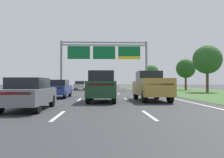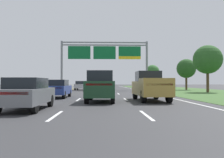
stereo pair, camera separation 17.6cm
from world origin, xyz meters
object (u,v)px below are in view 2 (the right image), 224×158
(overhead_sign_gantry, at_px, (105,55))
(car_silver_left_lane_sedan, at_px, (81,85))
(roadside_tree_mid, at_px, (208,60))
(car_grey_left_lane_sedan, at_px, (27,93))
(car_blue_left_lane_sedan, at_px, (58,88))
(roadside_tree_far, at_px, (186,69))
(pickup_truck_gold, at_px, (150,86))
(car_darkgreen_centre_lane_suv, at_px, (101,86))
(roadside_tree_distant, at_px, (152,72))

(overhead_sign_gantry, bearing_deg, car_silver_left_lane_sedan, 162.90)
(roadside_tree_mid, bearing_deg, car_grey_left_lane_sedan, -132.17)
(car_blue_left_lane_sedan, height_order, roadside_tree_far, roadside_tree_far)
(pickup_truck_gold, bearing_deg, roadside_tree_far, -25.68)
(car_darkgreen_centre_lane_suv, xyz_separation_m, roadside_tree_far, (14.83, 25.01, 2.66))
(roadside_tree_distant, bearing_deg, overhead_sign_gantry, -124.13)
(car_silver_left_lane_sedan, xyz_separation_m, car_darkgreen_centre_lane_suv, (3.81, -25.80, 0.28))
(pickup_truck_gold, distance_m, car_silver_left_lane_sedan, 26.07)
(car_silver_left_lane_sedan, distance_m, car_darkgreen_centre_lane_suv, 26.08)
(car_blue_left_lane_sedan, height_order, roadside_tree_mid, roadside_tree_mid)
(overhead_sign_gantry, bearing_deg, roadside_tree_mid, -34.96)
(pickup_truck_gold, bearing_deg, car_silver_left_lane_sedan, 15.72)
(car_grey_left_lane_sedan, xyz_separation_m, car_silver_left_lane_sedan, (-0.23, 30.51, 0.00))
(roadside_tree_mid, bearing_deg, roadside_tree_distant, 93.73)
(overhead_sign_gantry, bearing_deg, car_darkgreen_centre_lane_suv, -90.92)
(overhead_sign_gantry, relative_size, car_grey_left_lane_sedan, 3.42)
(car_grey_left_lane_sedan, bearing_deg, roadside_tree_mid, -41.86)
(pickup_truck_gold, height_order, car_silver_left_lane_sedan, pickup_truck_gold)
(car_darkgreen_centre_lane_suv, bearing_deg, car_silver_left_lane_sedan, 10.11)
(car_blue_left_lane_sedan, bearing_deg, roadside_tree_distant, -22.65)
(car_grey_left_lane_sedan, xyz_separation_m, car_blue_left_lane_sedan, (-0.23, 9.15, 0.00))
(car_silver_left_lane_sedan, xyz_separation_m, roadside_tree_mid, (17.97, -10.92, 3.57))
(car_blue_left_lane_sedan, xyz_separation_m, roadside_tree_distant, (16.19, 37.76, 3.12))
(car_darkgreen_centre_lane_suv, distance_m, roadside_tree_far, 29.20)
(car_blue_left_lane_sedan, relative_size, car_silver_left_lane_sedan, 0.99)
(car_blue_left_lane_sedan, xyz_separation_m, car_darkgreen_centre_lane_suv, (3.80, -4.44, 0.28))
(car_grey_left_lane_sedan, relative_size, car_darkgreen_centre_lane_suv, 0.93)
(overhead_sign_gantry, xyz_separation_m, pickup_truck_gold, (3.23, -23.70, -4.97))
(pickup_truck_gold, xyz_separation_m, roadside_tree_distant, (8.77, 41.39, 2.86))
(car_silver_left_lane_sedan, distance_m, roadside_tree_far, 18.88)
(overhead_sign_gantry, height_order, roadside_tree_mid, overhead_sign_gantry)
(car_blue_left_lane_sedan, xyz_separation_m, roadside_tree_far, (18.63, 20.57, 2.94))
(roadside_tree_mid, height_order, roadside_tree_far, roadside_tree_mid)
(pickup_truck_gold, bearing_deg, overhead_sign_gantry, 6.92)
(car_darkgreen_centre_lane_suv, height_order, roadside_tree_mid, roadside_tree_mid)
(car_grey_left_lane_sedan, bearing_deg, car_silver_left_lane_sedan, 0.74)
(roadside_tree_far, bearing_deg, roadside_tree_distant, 98.09)
(car_silver_left_lane_sedan, relative_size, car_darkgreen_centre_lane_suv, 0.93)
(overhead_sign_gantry, xyz_separation_m, roadside_tree_mid, (13.77, -9.63, -1.66))
(overhead_sign_gantry, relative_size, car_darkgreen_centre_lane_suv, 3.17)
(car_silver_left_lane_sedan, height_order, car_darkgreen_centre_lane_suv, car_darkgreen_centre_lane_suv)
(overhead_sign_gantry, distance_m, car_blue_left_lane_sedan, 21.16)
(car_darkgreen_centre_lane_suv, bearing_deg, roadside_tree_mid, -41.88)
(roadside_tree_far, distance_m, roadside_tree_distant, 17.36)
(overhead_sign_gantry, height_order, car_darkgreen_centre_lane_suv, overhead_sign_gantry)
(car_darkgreen_centre_lane_suv, bearing_deg, roadside_tree_distant, -14.64)
(overhead_sign_gantry, relative_size, pickup_truck_gold, 2.77)
(roadside_tree_far, bearing_deg, car_blue_left_lane_sedan, -132.17)
(roadside_tree_far, bearing_deg, car_silver_left_lane_sedan, 177.58)
(overhead_sign_gantry, xyz_separation_m, roadside_tree_far, (14.44, 0.50, -2.29))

